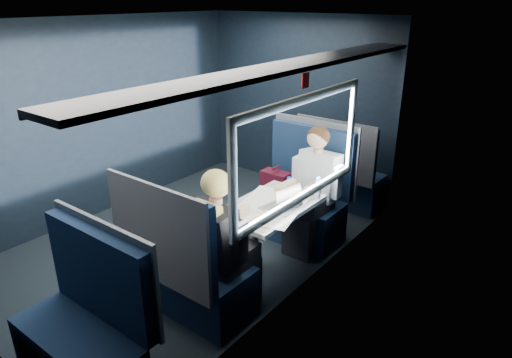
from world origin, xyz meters
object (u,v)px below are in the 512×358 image
Objects in this scene: seat_bay_far at (186,270)px; seat_row_front at (340,175)px; man at (313,184)px; bottle_small at (318,189)px; table at (267,211)px; cup at (307,192)px; seat_row_back at (87,332)px; laptop at (283,203)px; woman at (222,238)px; seat_bay_near at (300,199)px.

seat_row_front is at bearing 90.00° from seat_bay_far.
bottle_small is at bearing -54.14° from man.
seat_row_front reaches higher than table.
table is 0.44m from cup.
seat_row_front is 1.00× the size of seat_row_back.
cup is (0.01, 0.39, -0.02)m from laptop.
seat_bay_far is 0.95× the size of man.
cup is (0.13, 1.08, 0.05)m from woman.
man is at bearing 84.48° from table.
seat_bay_near reaches higher than cup.
laptop is 1.62× the size of bottle_small.
bottle_small is (0.11, 0.40, 0.03)m from laptop.
man is 0.41m from bottle_small.
bottle_small is (0.48, -1.42, 0.42)m from seat_row_front.
laptop is 0.39m from cup.
table is at bearing 84.20° from seat_row_back.
woman is at bearing 77.07° from seat_row_back.
table is at bearing 78.22° from seat_bay_far.
seat_row_back is (0.00, -0.92, -0.00)m from seat_bay_far.
seat_bay_near is at bearing 127.77° from cup.
woman is (0.25, 1.09, 0.32)m from seat_row_back.
woman is at bearing -84.30° from seat_row_front.
seat_bay_near is at bearing 99.42° from woman.
woman is at bearing -99.82° from laptop.
seat_bay_near is 0.73m from cup.
seat_row_front is at bearing 101.49° from laptop.
bottle_small is (0.49, -0.49, 0.41)m from seat_bay_near.
cup is (0.13, -0.33, 0.06)m from man.
seat_bay_near is 1.00× the size of seat_bay_far.
woman reaches higher than bottle_small.
seat_bay_near is 0.95× the size of man.
cup is at bearing -68.88° from man.
bottle_small is at bearing 51.98° from table.
seat_bay_near is 0.81m from bottle_small.
seat_bay_far reaches higher than bottle_small.
woman is at bearing -101.94° from bottle_small.
seat_bay_far is 0.92m from seat_row_back.
seat_row_back is 14.04× the size of cup.
laptop is (0.38, -0.89, 0.38)m from seat_bay_near.
table is 12.10× the size of cup.
man is at bearing 125.86° from bottle_small.
table is 0.79× the size of seat_bay_far.
seat_bay_far is at bearing 90.00° from seat_row_back.
bottle_small is (0.23, 1.09, 0.10)m from woman.
man is 16.00× the size of cup.
bottle_small is (0.48, 2.18, 0.42)m from seat_row_back.
cup is (0.38, 1.25, 0.37)m from seat_bay_far.
seat_bay_far is at bearing -101.78° from table.
cup is at bearing 73.19° from seat_bay_far.
seat_bay_far reaches higher than cup.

